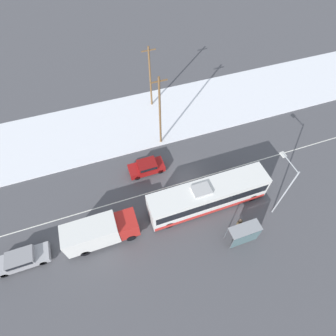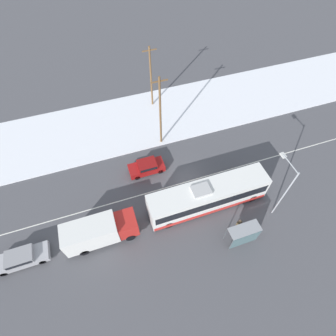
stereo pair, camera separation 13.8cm
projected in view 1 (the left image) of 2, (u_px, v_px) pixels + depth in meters
ground_plane at (187, 182)px, 29.65m from camera, size 120.00×120.00×0.00m
snow_lot at (156, 116)px, 36.09m from camera, size 80.00×10.70×0.12m
lane_marking_center at (187, 182)px, 29.65m from camera, size 60.00×0.12×0.00m
city_bus at (208, 196)px, 26.58m from camera, size 12.40×2.57×3.46m
box_truck at (99, 232)px, 24.33m from camera, size 6.83×2.30×2.95m
sedan_car at (147, 167)px, 29.92m from camera, size 4.06×1.80×1.44m
parked_car_near_truck at (22, 259)px, 23.73m from camera, size 4.64×1.80×1.34m
pedestrian_at_stop at (239, 223)px, 25.52m from camera, size 0.61×0.27×1.68m
bus_shelter at (245, 234)px, 24.13m from camera, size 2.98×1.20×2.40m
streetlamp at (285, 184)px, 24.05m from camera, size 0.36×2.54×7.11m
utility_pole_roadside at (160, 112)px, 29.31m from camera, size 1.80×0.24×9.45m
utility_pole_snowlot at (150, 77)px, 33.95m from camera, size 1.80×0.24×8.65m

